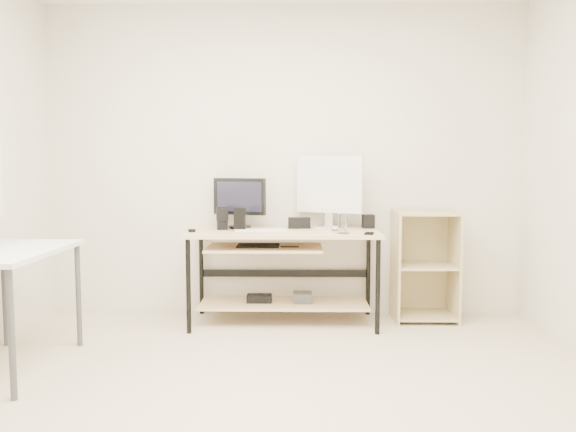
% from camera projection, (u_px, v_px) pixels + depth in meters
% --- Properties ---
extents(room, '(4.01, 4.01, 2.62)m').
position_uv_depth(room, '(248.00, 154.00, 2.79)').
color(room, beige).
rests_on(room, ground).
extents(desk, '(1.50, 0.65, 0.75)m').
position_uv_depth(desk, '(281.00, 257.00, 4.47)').
color(desk, beige).
rests_on(desk, ground).
extents(side_table, '(0.60, 1.00, 0.75)m').
position_uv_depth(side_table, '(5.00, 263.00, 3.43)').
color(side_table, white).
rests_on(side_table, ground).
extents(shelf_unit, '(0.50, 0.40, 0.90)m').
position_uv_depth(shelf_unit, '(424.00, 264.00, 4.62)').
color(shelf_unit, tan).
rests_on(shelf_unit, ground).
extents(black_monitor, '(0.44, 0.19, 0.41)m').
position_uv_depth(black_monitor, '(240.00, 200.00, 4.60)').
color(black_monitor, black).
rests_on(black_monitor, desk).
extents(white_imac, '(0.54, 0.25, 0.59)m').
position_uv_depth(white_imac, '(330.00, 187.00, 4.61)').
color(white_imac, silver).
rests_on(white_imac, desk).
extents(keyboard, '(0.41, 0.12, 0.01)m').
position_uv_depth(keyboard, '(261.00, 230.00, 4.44)').
color(keyboard, white).
rests_on(keyboard, desk).
extents(mouse, '(0.09, 0.12, 0.04)m').
position_uv_depth(mouse, '(335.00, 228.00, 4.46)').
color(mouse, '#B1B1B6').
rests_on(mouse, desk).
extents(center_speaker, '(0.18, 0.09, 0.09)m').
position_uv_depth(center_speaker, '(299.00, 223.00, 4.60)').
color(center_speaker, black).
rests_on(center_speaker, desk).
extents(speaker_left, '(0.11, 0.11, 0.18)m').
position_uv_depth(speaker_left, '(222.00, 218.00, 4.51)').
color(speaker_left, black).
rests_on(speaker_left, desk).
extents(speaker_right, '(0.10, 0.10, 0.11)m').
position_uv_depth(speaker_right, '(368.00, 221.00, 4.62)').
color(speaker_right, black).
rests_on(speaker_right, desk).
extents(audio_controller, '(0.09, 0.06, 0.18)m').
position_uv_depth(audio_controller, '(240.00, 219.00, 4.41)').
color(audio_controller, black).
rests_on(audio_controller, desk).
extents(volume_puck, '(0.07, 0.07, 0.02)m').
position_uv_depth(volume_puck, '(192.00, 230.00, 4.35)').
color(volume_puck, black).
rests_on(volume_puck, desk).
extents(smartphone, '(0.09, 0.14, 0.01)m').
position_uv_depth(smartphone, '(369.00, 233.00, 4.22)').
color(smartphone, black).
rests_on(smartphone, desk).
extents(coaster, '(0.13, 0.13, 0.01)m').
position_uv_depth(coaster, '(343.00, 233.00, 4.24)').
color(coaster, '#916041').
rests_on(coaster, desk).
extents(drinking_glass, '(0.10, 0.10, 0.15)m').
position_uv_depth(drinking_glass, '(343.00, 223.00, 4.23)').
color(drinking_glass, white).
rests_on(drinking_glass, coaster).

